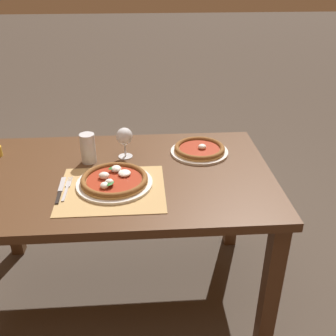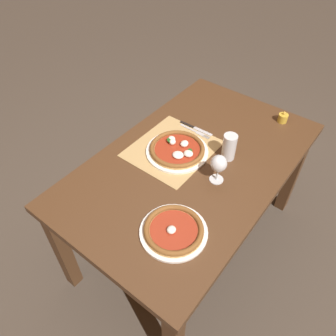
{
  "view_description": "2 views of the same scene",
  "coord_description": "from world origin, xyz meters",
  "px_view_note": "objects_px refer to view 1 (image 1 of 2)",
  "views": [
    {
      "loc": [
        0.13,
        -1.59,
        1.62
      ],
      "look_at": [
        0.24,
        -0.02,
        0.77
      ],
      "focal_mm": 42.0,
      "sensor_mm": 36.0,
      "label": 1
    },
    {
      "loc": [
        1.05,
        0.65,
        1.92
      ],
      "look_at": [
        0.15,
        -0.05,
        0.78
      ],
      "focal_mm": 35.0,
      "sensor_mm": 36.0,
      "label": 2
    }
  ],
  "objects_px": {
    "pizza_near": "(114,180)",
    "fork": "(67,188)",
    "knife": "(60,190)",
    "wine_glass": "(124,138)",
    "pint_glass": "(88,149)",
    "pizza_far": "(199,150)"
  },
  "relations": [
    {
      "from": "pizza_far",
      "to": "pint_glass",
      "type": "relative_size",
      "value": 2.01
    },
    {
      "from": "pizza_near",
      "to": "knife",
      "type": "height_order",
      "value": "pizza_near"
    },
    {
      "from": "knife",
      "to": "fork",
      "type": "bearing_deg",
      "value": 23.85
    },
    {
      "from": "pizza_near",
      "to": "fork",
      "type": "height_order",
      "value": "pizza_near"
    },
    {
      "from": "fork",
      "to": "knife",
      "type": "relative_size",
      "value": 0.93
    },
    {
      "from": "pizza_near",
      "to": "wine_glass",
      "type": "xyz_separation_m",
      "value": [
        0.04,
        0.27,
        0.08
      ]
    },
    {
      "from": "pint_glass",
      "to": "knife",
      "type": "distance_m",
      "value": 0.29
    },
    {
      "from": "wine_glass",
      "to": "knife",
      "type": "distance_m",
      "value": 0.42
    },
    {
      "from": "fork",
      "to": "pint_glass",
      "type": "bearing_deg",
      "value": 74.97
    },
    {
      "from": "wine_glass",
      "to": "fork",
      "type": "xyz_separation_m",
      "value": [
        -0.24,
        -0.29,
        -0.1
      ]
    },
    {
      "from": "fork",
      "to": "pizza_far",
      "type": "bearing_deg",
      "value": 27.03
    },
    {
      "from": "pint_glass",
      "to": "fork",
      "type": "bearing_deg",
      "value": -105.03
    },
    {
      "from": "pizza_far",
      "to": "fork",
      "type": "bearing_deg",
      "value": -152.97
    },
    {
      "from": "pint_glass",
      "to": "knife",
      "type": "relative_size",
      "value": 0.67
    },
    {
      "from": "pint_glass",
      "to": "pizza_far",
      "type": "bearing_deg",
      "value": 6.24
    },
    {
      "from": "fork",
      "to": "knife",
      "type": "bearing_deg",
      "value": -156.15
    },
    {
      "from": "pint_glass",
      "to": "pizza_near",
      "type": "bearing_deg",
      "value": -60.1
    },
    {
      "from": "wine_glass",
      "to": "fork",
      "type": "distance_m",
      "value": 0.39
    },
    {
      "from": "pizza_near",
      "to": "knife",
      "type": "bearing_deg",
      "value": -171.01
    },
    {
      "from": "pint_glass",
      "to": "fork",
      "type": "distance_m",
      "value": 0.27
    },
    {
      "from": "pizza_near",
      "to": "wine_glass",
      "type": "height_order",
      "value": "wine_glass"
    },
    {
      "from": "pizza_near",
      "to": "pint_glass",
      "type": "bearing_deg",
      "value": 119.9
    }
  ]
}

